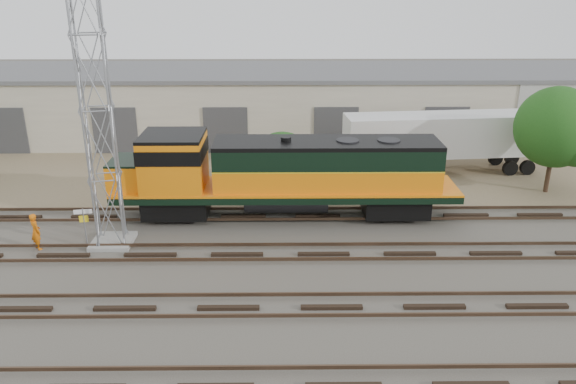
{
  "coord_description": "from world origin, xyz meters",
  "views": [
    {
      "loc": [
        -1.88,
        -21.7,
        11.97
      ],
      "look_at": [
        -1.62,
        4.0,
        2.2
      ],
      "focal_mm": 35.0,
      "sensor_mm": 36.0,
      "label": 1
    }
  ],
  "objects_px": {
    "worker": "(36,231)",
    "semi_trailer": "(447,136)",
    "locomotive": "(280,174)",
    "signal_tower": "(97,114)"
  },
  "relations": [
    {
      "from": "worker",
      "to": "semi_trailer",
      "type": "xyz_separation_m",
      "value": [
        22.24,
        11.07,
        1.55
      ]
    },
    {
      "from": "locomotive",
      "to": "semi_trailer",
      "type": "bearing_deg",
      "value": 34.5
    },
    {
      "from": "worker",
      "to": "semi_trailer",
      "type": "height_order",
      "value": "semi_trailer"
    },
    {
      "from": "locomotive",
      "to": "semi_trailer",
      "type": "xyz_separation_m",
      "value": [
        10.78,
        7.41,
        -0.03
      ]
    },
    {
      "from": "signal_tower",
      "to": "worker",
      "type": "relative_size",
      "value": 7.26
    },
    {
      "from": "locomotive",
      "to": "worker",
      "type": "height_order",
      "value": "locomotive"
    },
    {
      "from": "locomotive",
      "to": "worker",
      "type": "bearing_deg",
      "value": -162.29
    },
    {
      "from": "worker",
      "to": "semi_trailer",
      "type": "distance_m",
      "value": 24.89
    },
    {
      "from": "signal_tower",
      "to": "semi_trailer",
      "type": "distance_m",
      "value": 21.95
    },
    {
      "from": "locomotive",
      "to": "signal_tower",
      "type": "height_order",
      "value": "signal_tower"
    }
  ]
}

